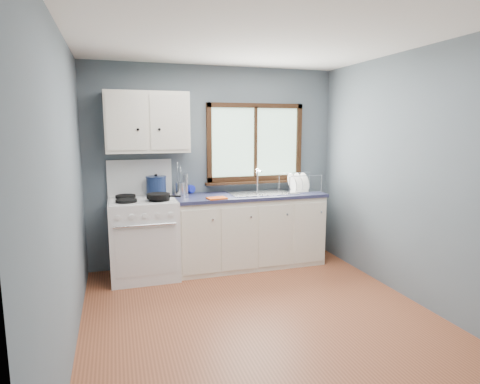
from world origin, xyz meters
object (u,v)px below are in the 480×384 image
object	(u,v)px
utensil_crock	(180,189)
gas_range	(144,236)
skillet	(159,196)
stockpot	(156,185)
dish_rack	(299,186)
thermos	(186,185)
base_cabinets	(249,233)
sink	(263,198)

from	to	relation	value
utensil_crock	gas_range	bearing A→B (deg)	-162.42
skillet	stockpot	xyz separation A→B (m)	(0.01, 0.33, 0.08)
skillet	dish_rack	distance (m)	1.84
utensil_crock	thermos	world-z (taller)	utensil_crock
gas_range	skillet	world-z (taller)	gas_range
dish_rack	gas_range	bearing A→B (deg)	-179.85
base_cabinets	thermos	world-z (taller)	thermos
sink	skillet	size ratio (longest dim) A/B	2.05
gas_range	dish_rack	xyz separation A→B (m)	(1.99, 0.03, 0.49)
gas_range	utensil_crock	bearing A→B (deg)	17.58
base_cabinets	thermos	xyz separation A→B (m)	(-0.77, 0.13, 0.64)
gas_range	base_cabinets	bearing A→B (deg)	0.82
base_cabinets	dish_rack	size ratio (longest dim) A/B	3.94
gas_range	base_cabinets	world-z (taller)	gas_range
stockpot	gas_range	bearing A→B (deg)	-139.87
sink	stockpot	xyz separation A→B (m)	(-1.31, 0.13, 0.21)
sink	thermos	distance (m)	0.98
sink	utensil_crock	world-z (taller)	utensil_crock
stockpot	dish_rack	distance (m)	1.82
base_cabinets	utensil_crock	world-z (taller)	utensil_crock
gas_range	utensil_crock	xyz separation A→B (m)	(0.46, 0.15, 0.51)
thermos	dish_rack	world-z (taller)	thermos
stockpot	dish_rack	size ratio (longest dim) A/B	0.69
sink	dish_rack	xyz separation A→B (m)	(0.51, 0.01, 0.12)
thermos	gas_range	bearing A→B (deg)	-164.19
utensil_crock	stockpot	bearing A→B (deg)	179.29
stockpot	thermos	xyz separation A→B (m)	(0.35, 0.00, -0.01)
utensil_crock	skillet	bearing A→B (deg)	-132.32
skillet	dish_rack	xyz separation A→B (m)	(1.83, 0.20, -0.00)
sink	base_cabinets	bearing A→B (deg)	179.87
dish_rack	stockpot	bearing A→B (deg)	175.50
skillet	stockpot	distance (m)	0.34
gas_range	thermos	xyz separation A→B (m)	(0.53, 0.15, 0.56)
skillet	dish_rack	size ratio (longest dim) A/B	0.87
dish_rack	skillet	bearing A→B (deg)	-174.30
stockpot	base_cabinets	bearing A→B (deg)	-6.64
gas_range	skillet	bearing A→B (deg)	-46.15
gas_range	stockpot	xyz separation A→B (m)	(0.18, 0.15, 0.57)
stockpot	utensil_crock	distance (m)	0.29
sink	dish_rack	bearing A→B (deg)	0.81
base_cabinets	skillet	distance (m)	1.29
skillet	utensil_crock	distance (m)	0.44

